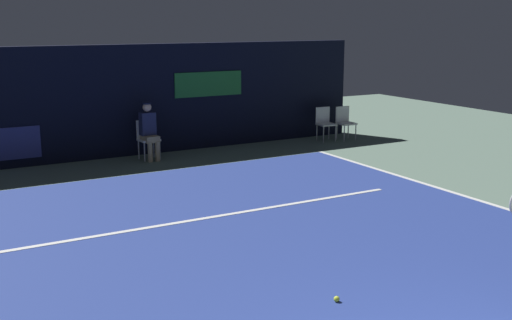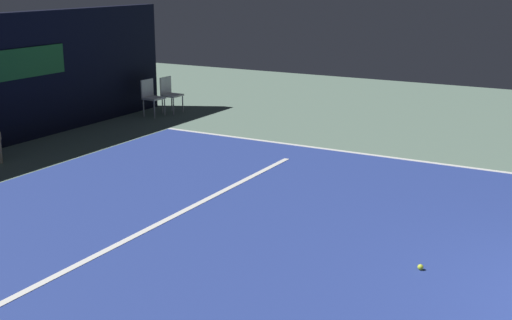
# 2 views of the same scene
# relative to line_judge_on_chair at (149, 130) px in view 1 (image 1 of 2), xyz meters

# --- Properties ---
(ground_plane) EXTENTS (28.39, 28.39, 0.00)m
(ground_plane) POSITION_rel_line_judge_on_chair_xyz_m (-0.96, -6.55, -0.69)
(ground_plane) COLOR slate
(court_surface) EXTENTS (9.83, 10.59, 0.01)m
(court_surface) POSITION_rel_line_judge_on_chair_xyz_m (-0.96, -6.55, -0.68)
(court_surface) COLOR navy
(court_surface) RESTS_ON ground
(line_sideline_left) EXTENTS (0.10, 10.59, 0.01)m
(line_sideline_left) POSITION_rel_line_judge_on_chair_xyz_m (3.90, -6.55, -0.67)
(line_sideline_left) COLOR white
(line_sideline_left) RESTS_ON court_surface
(line_service) EXTENTS (7.67, 0.10, 0.01)m
(line_service) POSITION_rel_line_judge_on_chair_xyz_m (-0.96, -4.70, -0.67)
(line_service) COLOR white
(line_service) RESTS_ON court_surface
(back_wall) EXTENTS (13.83, 0.33, 2.60)m
(back_wall) POSITION_rel_line_judge_on_chair_xyz_m (-0.96, 0.76, 0.61)
(back_wall) COLOR black
(back_wall) RESTS_ON ground
(line_judge_on_chair) EXTENTS (0.46, 0.55, 1.32)m
(line_judge_on_chair) POSITION_rel_line_judge_on_chair_xyz_m (0.00, 0.00, 0.00)
(line_judge_on_chair) COLOR white
(line_judge_on_chair) RESTS_ON ground
(courtside_chair_near) EXTENTS (0.47, 0.44, 0.88)m
(courtside_chair_near) POSITION_rel_line_judge_on_chair_xyz_m (4.90, -0.02, -0.18)
(courtside_chair_near) COLOR white
(courtside_chair_near) RESTS_ON ground
(courtside_chair_far) EXTENTS (0.45, 0.43, 0.88)m
(courtside_chair_far) POSITION_rel_line_judge_on_chair_xyz_m (5.45, -0.17, -0.18)
(courtside_chair_far) COLOR white
(courtside_chair_far) RESTS_ON ground
(tennis_ball) EXTENTS (0.07, 0.07, 0.07)m
(tennis_ball) POSITION_rel_line_judge_on_chair_xyz_m (-0.79, -8.26, -0.64)
(tennis_ball) COLOR #CCE033
(tennis_ball) RESTS_ON court_surface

